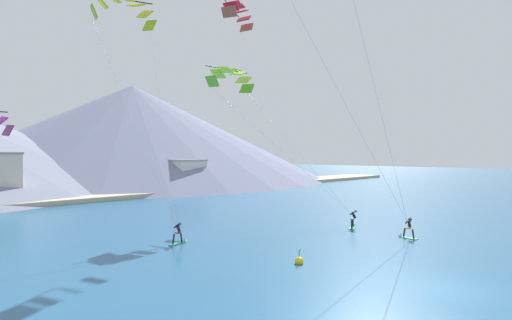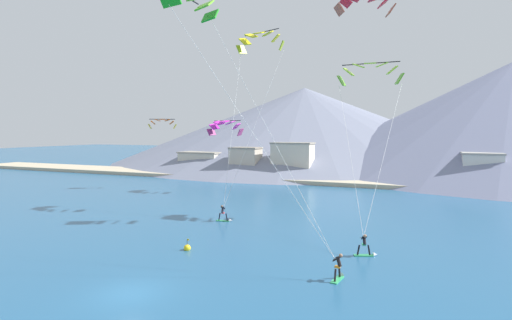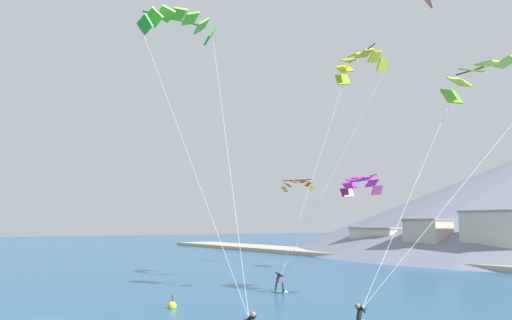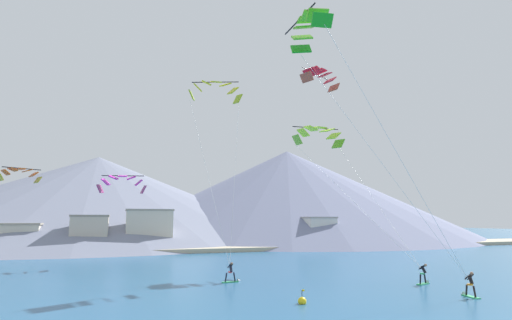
# 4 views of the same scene
# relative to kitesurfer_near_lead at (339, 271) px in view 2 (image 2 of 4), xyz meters

# --- Properties ---
(ground_plane) EXTENTS (400.00, 400.00, 0.00)m
(ground_plane) POSITION_rel_kitesurfer_near_lead_xyz_m (-10.68, -6.92, -0.57)
(ground_plane) COLOR #23567F
(kitesurfer_near_lead) EXTENTS (0.64, 1.78, 1.82)m
(kitesurfer_near_lead) POSITION_rel_kitesurfer_near_lead_xyz_m (0.00, 0.00, 0.00)
(kitesurfer_near_lead) COLOR #33B266
(kitesurfer_near_lead) RESTS_ON ground
(kitesurfer_near_trail) EXTENTS (1.78, 0.72, 1.80)m
(kitesurfer_near_trail) POSITION_rel_kitesurfer_near_lead_xyz_m (-14.18, 11.76, 0.00)
(kitesurfer_near_trail) COLOR #33B266
(kitesurfer_near_trail) RESTS_ON ground
(kitesurfer_mid_center) EXTENTS (1.77, 1.01, 1.80)m
(kitesurfer_mid_center) POSITION_rel_kitesurfer_near_lead_xyz_m (0.99, 5.53, 0.01)
(kitesurfer_mid_center) COLOR #33B266
(kitesurfer_mid_center) RESTS_ON ground
(parafoil_kite_near_lead) EXTENTS (12.30, 5.35, 18.50)m
(parafoil_kite_near_lead) POSITION_rel_kitesurfer_near_lead_xyz_m (-11.45, 1.28, 18.41)
(parafoil_kite_near_lead) COLOR #1D9F1B
(parafoil_kite_near_trail) EXTENTS (6.36, 10.25, 20.11)m
(parafoil_kite_near_trail) POSITION_rel_kitesurfer_near_lead_xyz_m (-13.90, 20.76, 19.75)
(parafoil_kite_near_trail) COLOR #96B21A
(parafoil_kite_mid_center) EXTENTS (6.97, 16.14, 15.52)m
(parafoil_kite_mid_center) POSITION_rel_kitesurfer_near_lead_xyz_m (-0.83, 20.35, 15.27)
(parafoil_kite_mid_center) COLOR #61B024
(parafoil_kite_distant_high_outer) EXTENTS (6.22, 4.22, 2.14)m
(parafoil_kite_distant_high_outer) POSITION_rel_kitesurfer_near_lead_xyz_m (-1.32, 18.84, 22.21)
(parafoil_kite_distant_high_outer) COLOR #B84C36
(parafoil_kite_distant_low_drift) EXTENTS (6.05, 2.25, 2.43)m
(parafoil_kite_distant_low_drift) POSITION_rel_kitesurfer_near_lead_xyz_m (-23.66, 30.46, 9.59)
(parafoil_kite_distant_low_drift) COLOR #912D69
(parafoil_kite_distant_mid_solo) EXTENTS (4.57, 3.37, 1.62)m
(parafoil_kite_distant_mid_solo) POSITION_rel_kitesurfer_near_lead_xyz_m (-35.13, 30.15, 10.26)
(parafoil_kite_distant_mid_solo) COLOR #AF9C23
(race_marker_buoy) EXTENTS (0.56, 0.56, 1.02)m
(race_marker_buoy) POSITION_rel_kitesurfer_near_lead_xyz_m (-12.28, 1.63, -0.41)
(race_marker_buoy) COLOR yellow
(race_marker_buoy) RESTS_ON ground
(shoreline_strip) EXTENTS (180.00, 10.00, 0.70)m
(shoreline_strip) POSITION_rel_kitesurfer_near_lead_xyz_m (-10.68, 47.25, -0.22)
(shoreline_strip) COLOR #BCAD8E
(shoreline_strip) RESTS_ON ground
(shore_building_harbour_front) EXTENTS (5.99, 5.44, 5.93)m
(shore_building_harbour_front) POSITION_rel_kitesurfer_near_lead_xyz_m (13.48, 48.63, 2.41)
(shore_building_harbour_front) COLOR silver
(shore_building_harbour_front) RESTS_ON ground
(shore_building_promenade_mid) EXTENTS (8.07, 4.36, 7.19)m
(shore_building_promenade_mid) POSITION_rel_kitesurfer_near_lead_xyz_m (-18.81, 49.72, 3.04)
(shore_building_promenade_mid) COLOR beige
(shore_building_promenade_mid) RESTS_ON ground
(shore_building_quay_east) EXTENTS (9.44, 6.62, 4.84)m
(shore_building_quay_east) POSITION_rel_kitesurfer_near_lead_xyz_m (-40.37, 52.07, 1.87)
(shore_building_quay_east) COLOR beige
(shore_building_quay_east) RESTS_ON ground
(shore_building_quay_west) EXTENTS (5.95, 4.31, 6.16)m
(shore_building_quay_west) POSITION_rel_kitesurfer_near_lead_xyz_m (-28.33, 48.47, 2.52)
(shore_building_quay_west) COLOR beige
(shore_building_quay_west) RESTS_ON ground
(mountain_peak_west_ridge) EXTENTS (116.01, 116.01, 22.94)m
(mountain_peak_west_ridge) POSITION_rel_kitesurfer_near_lead_xyz_m (-30.07, 97.33, 10.90)
(mountain_peak_west_ridge) COLOR slate
(mountain_peak_west_ridge) RESTS_ON ground
(mountain_peak_central_summit) EXTENTS (107.46, 107.46, 26.35)m
(mountain_peak_central_summit) POSITION_rel_kitesurfer_near_lead_xyz_m (24.57, 89.56, 12.61)
(mountain_peak_central_summit) COLOR slate
(mountain_peak_central_summit) RESTS_ON ground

